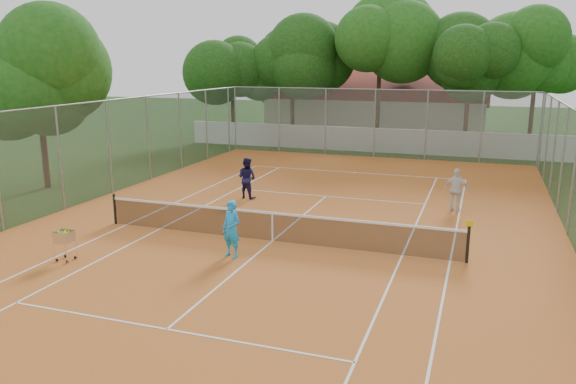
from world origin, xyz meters
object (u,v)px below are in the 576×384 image
(ball_hopper, at_px, (65,245))
(player_far_right, at_px, (456,190))
(player_far_left, at_px, (247,178))
(player_near, at_px, (232,229))
(tennis_net, at_px, (272,226))
(clubhouse, at_px, (378,105))

(ball_hopper, bearing_deg, player_far_right, 66.56)
(player_far_left, height_order, player_far_right, player_far_left)
(player_near, xyz_separation_m, ball_hopper, (-4.39, -1.88, -0.36))
(tennis_net, xyz_separation_m, player_near, (-0.61, -1.75, 0.36))
(clubhouse, height_order, player_far_left, clubhouse)
(player_near, bearing_deg, ball_hopper, -142.54)
(tennis_net, bearing_deg, player_far_right, 47.11)
(player_far_right, bearing_deg, clubhouse, -64.26)
(tennis_net, relative_size, ball_hopper, 12.28)
(tennis_net, distance_m, player_far_right, 7.80)
(player_near, height_order, ball_hopper, player_near)
(ball_hopper, bearing_deg, player_near, 47.58)
(clubhouse, bearing_deg, ball_hopper, -95.25)
(clubhouse, bearing_deg, tennis_net, -86.05)
(player_near, xyz_separation_m, player_far_right, (5.91, 7.46, -0.01))
(player_near, distance_m, player_far_left, 7.23)
(player_far_right, bearing_deg, player_far_left, 12.84)
(clubhouse, distance_m, player_near, 30.81)
(clubhouse, bearing_deg, player_far_right, -72.59)
(clubhouse, relative_size, player_near, 9.69)
(clubhouse, distance_m, player_far_left, 24.01)
(ball_hopper, bearing_deg, clubhouse, 109.10)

